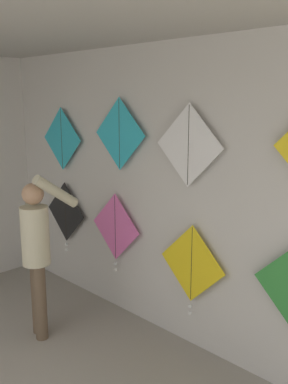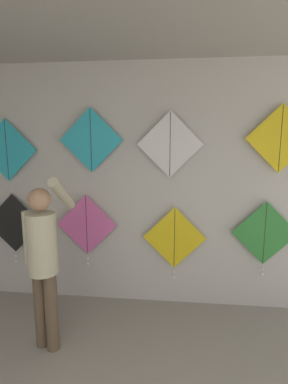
% 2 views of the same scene
% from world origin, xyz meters
% --- Properties ---
extents(back_panel, '(5.58, 0.06, 2.80)m').
position_xyz_m(back_panel, '(0.00, 3.52, 1.40)').
color(back_panel, beige).
rests_on(back_panel, ground).
extents(shopkeeper, '(0.40, 0.52, 1.64)m').
position_xyz_m(shopkeeper, '(-0.67, 2.56, 0.92)').
color(shopkeeper, brown).
rests_on(shopkeeper, ground).
extents(kite_0, '(0.73, 0.04, 0.87)m').
position_xyz_m(kite_0, '(-1.44, 3.43, 0.93)').
color(kite_0, black).
extents(kite_1, '(0.73, 0.04, 0.87)m').
position_xyz_m(kite_1, '(-0.53, 3.43, 0.94)').
color(kite_1, pink).
extents(kite_2, '(0.73, 0.04, 0.87)m').
position_xyz_m(kite_2, '(0.51, 3.43, 0.81)').
color(kite_2, yellow).
extents(kite_4, '(0.73, 0.01, 0.73)m').
position_xyz_m(kite_4, '(-1.46, 3.43, 1.83)').
color(kite_4, '#28B2C6').
extents(kite_5, '(0.73, 0.01, 0.73)m').
position_xyz_m(kite_5, '(-0.44, 3.43, 1.95)').
color(kite_5, '#28B2C6').
extents(kite_6, '(0.73, 0.01, 0.73)m').
position_xyz_m(kite_6, '(0.45, 3.43, 1.90)').
color(kite_6, white).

